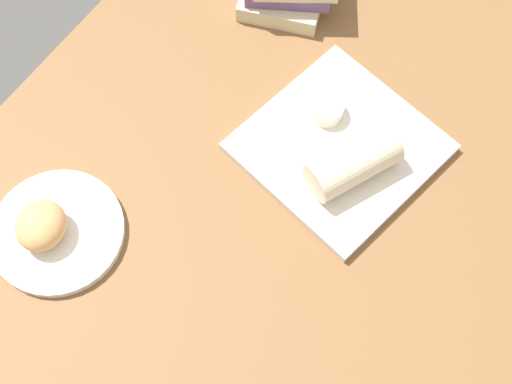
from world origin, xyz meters
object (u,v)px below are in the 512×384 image
scone_pastry (41,226)px  square_plate (339,147)px  sauce_cup (326,109)px  round_plate (58,232)px  breakfast_wrap (354,161)px

scone_pastry → square_plate: (-35.83, 27.57, -3.16)cm
scone_pastry → sauce_cup: (-39.27, 22.85, -0.93)cm
sauce_cup → square_plate: bearing=53.9°
round_plate → scone_pastry: bearing=-42.4°
sauce_cup → breakfast_wrap: breakfast_wrap is taller
scone_pastry → breakfast_wrap: breakfast_wrap is taller
round_plate → breakfast_wrap: breakfast_wrap is taller
round_plate → breakfast_wrap: 44.22cm
scone_pastry → sauce_cup: size_ratio=1.44×
scone_pastry → breakfast_wrap: 45.57cm
scone_pastry → breakfast_wrap: bearing=136.5°
round_plate → breakfast_wrap: (-31.95, 30.31, 3.97)cm
sauce_cup → round_plate: bearing=-29.8°
sauce_cup → breakfast_wrap: 10.64cm
round_plate → square_plate: size_ratio=0.75×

